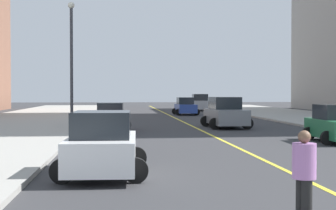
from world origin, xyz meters
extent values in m
cube|color=yellow|center=(0.00, 40.00, 0.01)|extent=(0.16, 80.00, 0.01)
cube|color=slate|center=(1.95, 28.37, 0.74)|extent=(2.19, 4.56, 0.96)
cube|color=#1E2328|center=(1.94, 28.64, 1.60)|extent=(1.79, 2.30, 0.81)
cylinder|color=black|center=(0.96, 26.95, 0.36)|extent=(0.73, 0.26, 0.73)
cylinder|color=black|center=(3.04, 27.02, 0.36)|extent=(0.73, 0.26, 0.73)
cylinder|color=black|center=(0.87, 29.73, 0.36)|extent=(0.73, 0.26, 0.73)
cylinder|color=black|center=(2.94, 29.80, 0.36)|extent=(0.73, 0.26, 0.73)
cube|color=red|center=(-5.44, 26.18, 0.62)|extent=(1.85, 3.87, 0.82)
cube|color=#1E2328|center=(-5.44, 25.95, 1.36)|extent=(1.52, 1.95, 0.69)
cylinder|color=black|center=(-4.52, 27.33, 0.31)|extent=(0.62, 0.22, 0.62)
cylinder|color=black|center=(-6.28, 27.39, 0.31)|extent=(0.62, 0.22, 0.62)
cylinder|color=black|center=(-4.60, 24.97, 0.31)|extent=(0.62, 0.22, 0.62)
cylinder|color=black|center=(-6.36, 25.03, 0.31)|extent=(0.62, 0.22, 0.62)
cube|color=silver|center=(-5.37, 10.63, 0.66)|extent=(1.96, 4.08, 0.86)
cube|color=#1E2328|center=(-5.38, 10.39, 1.43)|extent=(1.60, 2.06, 0.73)
cylinder|color=black|center=(-4.40, 11.84, 0.33)|extent=(0.66, 0.23, 0.65)
cylinder|color=black|center=(-6.25, 11.91, 0.33)|extent=(0.66, 0.23, 0.65)
cylinder|color=black|center=(-4.49, 9.35, 0.33)|extent=(0.66, 0.23, 0.65)
cylinder|color=black|center=(-6.34, 9.42, 0.33)|extent=(0.66, 0.23, 0.65)
cube|color=#B7B7BC|center=(5.06, 57.89, 0.76)|extent=(2.29, 4.74, 1.00)
cube|color=#1E2328|center=(5.07, 58.17, 1.66)|extent=(1.87, 2.40, 0.84)
cylinder|color=black|center=(3.92, 56.49, 0.38)|extent=(0.76, 0.27, 0.75)
cylinder|color=black|center=(6.07, 56.41, 0.38)|extent=(0.76, 0.27, 0.75)
cylinder|color=black|center=(4.04, 59.38, 0.38)|extent=(0.76, 0.27, 0.75)
cylinder|color=black|center=(6.19, 59.29, 0.38)|extent=(0.76, 0.27, 0.75)
cube|color=#2D479E|center=(1.74, 46.77, 0.66)|extent=(1.89, 4.04, 0.86)
cube|color=#1E2328|center=(1.73, 47.01, 1.43)|extent=(1.56, 2.03, 0.72)
cylinder|color=black|center=(0.84, 45.52, 0.32)|extent=(0.65, 0.22, 0.65)
cylinder|color=black|center=(2.69, 45.55, 0.32)|extent=(0.65, 0.22, 0.65)
cylinder|color=black|center=(0.79, 48.00, 0.32)|extent=(0.65, 0.22, 0.65)
cylinder|color=black|center=(2.64, 48.03, 0.32)|extent=(0.65, 0.22, 0.65)
cube|color=#1E2328|center=(5.10, 18.94, 1.39)|extent=(1.56, 2.01, 0.71)
cylinder|color=black|center=(4.14, 17.54, 0.32)|extent=(0.64, 0.23, 0.63)
cylinder|color=black|center=(4.23, 19.96, 0.32)|extent=(0.64, 0.23, 0.63)
cylinder|color=black|center=(-1.71, 5.12, 0.41)|extent=(0.19, 0.19, 0.82)
cylinder|color=black|center=(-1.68, 4.95, 0.41)|extent=(0.19, 0.19, 0.82)
cylinder|color=#99669E|center=(-1.70, 5.04, 1.13)|extent=(0.41, 0.41, 0.62)
sphere|color=brown|center=(-1.70, 5.04, 1.55)|extent=(0.22, 0.22, 0.22)
cylinder|color=red|center=(7.79, 25.30, 0.50)|extent=(0.26, 0.26, 0.70)
sphere|color=red|center=(7.79, 25.30, 0.93)|extent=(0.22, 0.22, 0.22)
cylinder|color=#38383D|center=(-8.11, 30.15, 4.04)|extent=(0.20, 0.20, 7.79)
sphere|color=silver|center=(-8.11, 30.15, 8.09)|extent=(0.44, 0.44, 0.44)
camera|label=1|loc=(-4.87, -3.24, 2.33)|focal=52.92mm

